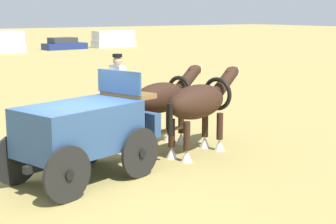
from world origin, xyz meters
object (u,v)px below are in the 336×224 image
at_px(parked_vehicle_e, 0,42).
at_px(parked_vehicle_g, 114,39).
at_px(draft_horse_off, 200,103).
at_px(parked_vehicle_f, 64,44).
at_px(draft_horse_near, 163,99).
at_px(show_wagon, 83,129).

relative_size(parked_vehicle_e, parked_vehicle_g, 0.91).
distance_m(draft_horse_off, parked_vehicle_f, 42.05).
relative_size(draft_horse_off, parked_vehicle_f, 0.69).
distance_m(draft_horse_off, parked_vehicle_e, 39.05).
height_order(draft_horse_near, parked_vehicle_e, draft_horse_near).
distance_m(parked_vehicle_e, parked_vehicle_g, 12.82).
distance_m(draft_horse_near, draft_horse_off, 1.30).
bearing_deg(draft_horse_near, parked_vehicle_g, 63.21).
xyz_separation_m(draft_horse_off, parked_vehicle_e, (6.50, 38.50, -0.40)).
relative_size(draft_horse_near, parked_vehicle_e, 0.66).
bearing_deg(draft_horse_off, draft_horse_near, 105.22).
height_order(draft_horse_near, draft_horse_off, draft_horse_off).
relative_size(parked_vehicle_f, parked_vehicle_g, 0.93).
distance_m(draft_horse_off, parked_vehicle_g, 44.41).
height_order(parked_vehicle_e, parked_vehicle_g, parked_vehicle_e).
xyz_separation_m(show_wagon, draft_horse_off, (3.60, 0.33, 0.19)).
height_order(draft_horse_off, parked_vehicle_f, draft_horse_off).
height_order(show_wagon, parked_vehicle_g, show_wagon).
bearing_deg(draft_horse_near, parked_vehicle_e, 79.59).
distance_m(show_wagon, draft_horse_near, 3.62).
relative_size(show_wagon, parked_vehicle_g, 1.17).
bearing_deg(parked_vehicle_e, parked_vehicle_g, 6.80).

